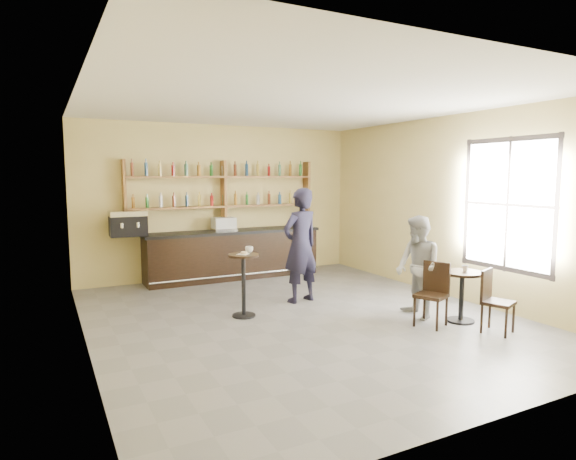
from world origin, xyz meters
name	(u,v)px	position (x,y,z in m)	size (l,w,h in m)	color
floor	(300,317)	(0.00, 0.00, 0.00)	(7.00, 7.00, 0.00)	slate
ceiling	(301,103)	(0.00, 0.00, 3.20)	(7.00, 7.00, 0.00)	white
wall_back	(222,201)	(0.00, 3.50, 1.60)	(7.00, 7.00, 0.00)	#D4C078
wall_front	(500,241)	(0.00, -3.50, 1.60)	(7.00, 7.00, 0.00)	#D4C078
wall_left	(82,222)	(-3.00, 0.00, 1.60)	(7.00, 7.00, 0.00)	#D4C078
wall_right	(449,207)	(3.00, 0.00, 1.60)	(7.00, 7.00, 0.00)	#D4C078
window_pane	(508,205)	(2.99, -1.20, 1.70)	(2.00, 2.00, 0.00)	white
window_frame	(507,205)	(2.99, -1.20, 1.70)	(0.04, 1.70, 2.10)	black
shelf_unit	(224,192)	(0.00, 3.37, 1.81)	(4.00, 0.26, 1.40)	brown
liquor_bottles	(224,184)	(0.00, 3.37, 1.98)	(3.68, 0.10, 1.00)	#8C5919
bar_counter	(233,254)	(0.11, 3.15, 0.51)	(3.73, 0.73, 1.01)	black
espresso_machine	(128,224)	(-1.99, 3.15, 1.25)	(0.67, 0.43, 0.48)	black
pastry_case	(224,224)	(-0.09, 3.15, 1.15)	(0.46, 0.37, 0.28)	silver
pedestal_table	(244,285)	(-0.74, 0.45, 0.48)	(0.47, 0.47, 0.97)	black
napkin	(243,254)	(-0.74, 0.45, 0.97)	(0.15, 0.15, 0.00)	white
donut	(244,253)	(-0.73, 0.44, 0.99)	(0.11, 0.11, 0.04)	tan
cup_pedestal	(249,250)	(-0.60, 0.55, 1.01)	(0.12, 0.12, 0.10)	white
man_main	(300,245)	(0.45, 0.82, 0.97)	(0.71, 0.46, 1.94)	black
cafe_table	(461,297)	(2.01, -1.27, 0.38)	(0.59, 0.59, 0.75)	black
cup_cafe	(465,268)	(2.06, -1.27, 0.80)	(0.10, 0.10, 0.09)	white
chair_west	(431,295)	(1.46, -1.22, 0.46)	(0.39, 0.39, 0.91)	black
chair_south	(498,302)	(2.06, -1.87, 0.43)	(0.38, 0.38, 0.87)	black
patron_second	(418,267)	(1.57, -0.81, 0.78)	(0.76, 0.59, 1.55)	gray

